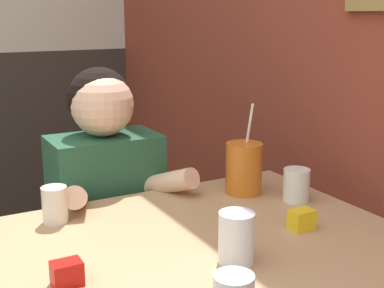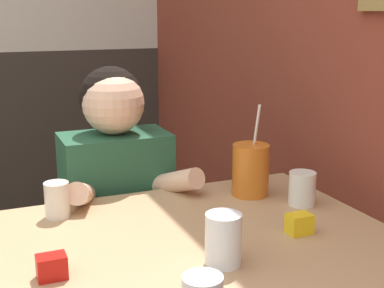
% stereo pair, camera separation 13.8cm
% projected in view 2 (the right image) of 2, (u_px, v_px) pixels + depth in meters
% --- Properties ---
extents(brick_wall_right, '(0.08, 4.27, 2.70)m').
position_uv_depth(brick_wall_right, '(261.00, 0.00, 2.06)').
color(brick_wall_right, brown).
rests_on(brick_wall_right, ground_plane).
extents(main_table, '(0.97, 0.79, 0.78)m').
position_uv_depth(main_table, '(198.00, 270.00, 1.29)').
color(main_table, tan).
rests_on(main_table, ground_plane).
extents(person_seated, '(0.42, 0.40, 1.14)m').
position_uv_depth(person_seated, '(118.00, 233.00, 1.77)').
color(person_seated, '#235138').
rests_on(person_seated, ground_plane).
extents(cocktail_pitcher, '(0.11, 0.11, 0.27)m').
position_uv_depth(cocktail_pitcher, '(250.00, 170.00, 1.57)').
color(cocktail_pitcher, '#C6661E').
rests_on(cocktail_pitcher, main_table).
extents(glass_near_pitcher, '(0.08, 0.08, 0.11)m').
position_uv_depth(glass_near_pitcher, '(223.00, 239.00, 1.14)').
color(glass_near_pitcher, silver).
rests_on(glass_near_pitcher, main_table).
extents(glass_center, '(0.08, 0.08, 0.09)m').
position_uv_depth(glass_center, '(302.00, 188.00, 1.50)').
color(glass_center, silver).
rests_on(glass_center, main_table).
extents(glass_far_side, '(0.07, 0.07, 0.10)m').
position_uv_depth(glass_far_side, '(57.00, 200.00, 1.41)').
color(glass_far_side, silver).
rests_on(glass_far_side, main_table).
extents(condiment_ketchup, '(0.06, 0.04, 0.05)m').
position_uv_depth(condiment_ketchup, '(52.00, 267.00, 1.09)').
color(condiment_ketchup, '#B7140F').
rests_on(condiment_ketchup, main_table).
extents(condiment_mustard, '(0.06, 0.04, 0.05)m').
position_uv_depth(condiment_mustard, '(299.00, 224.00, 1.31)').
color(condiment_mustard, yellow).
rests_on(condiment_mustard, main_table).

